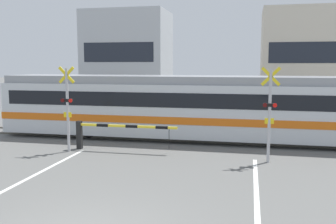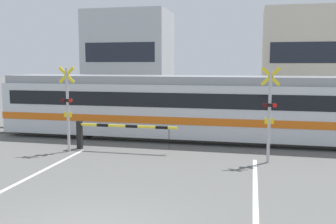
{
  "view_description": "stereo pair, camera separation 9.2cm",
  "coord_description": "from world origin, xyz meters",
  "px_view_note": "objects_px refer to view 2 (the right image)",
  "views": [
    {
      "loc": [
        3.19,
        -6.42,
        3.52
      ],
      "look_at": [
        0.0,
        8.09,
        1.6
      ],
      "focal_mm": 40.0,
      "sensor_mm": 36.0,
      "label": 1
    },
    {
      "loc": [
        3.28,
        -6.4,
        3.52
      ],
      "look_at": [
        0.0,
        8.09,
        1.6
      ],
      "focal_mm": 40.0,
      "sensor_mm": 36.0,
      "label": 2
    }
  ],
  "objects_px": {
    "crossing_signal_left": "(68,105)",
    "pedestrian": "(216,103)",
    "crossing_barrier_near": "(105,131)",
    "crossing_signal_right": "(269,110)",
    "crossing_barrier_far": "(238,115)",
    "commuter_train": "(234,107)"
  },
  "relations": [
    {
      "from": "commuter_train",
      "to": "crossing_barrier_far",
      "type": "bearing_deg",
      "value": 88.68
    },
    {
      "from": "crossing_signal_right",
      "to": "pedestrian",
      "type": "relative_size",
      "value": 1.91
    },
    {
      "from": "crossing_signal_left",
      "to": "crossing_barrier_far",
      "type": "bearing_deg",
      "value": 44.93
    },
    {
      "from": "crossing_signal_left",
      "to": "pedestrian",
      "type": "distance_m",
      "value": 11.21
    },
    {
      "from": "crossing_signal_left",
      "to": "pedestrian",
      "type": "relative_size",
      "value": 1.91
    },
    {
      "from": "crossing_signal_right",
      "to": "pedestrian",
      "type": "height_order",
      "value": "crossing_signal_right"
    },
    {
      "from": "crossing_barrier_far",
      "to": "commuter_train",
      "type": "bearing_deg",
      "value": -91.32
    },
    {
      "from": "crossing_barrier_near",
      "to": "crossing_signal_right",
      "type": "bearing_deg",
      "value": -4.99
    },
    {
      "from": "crossing_barrier_far",
      "to": "pedestrian",
      "type": "relative_size",
      "value": 2.37
    },
    {
      "from": "commuter_train",
      "to": "crossing_barrier_near",
      "type": "bearing_deg",
      "value": -149.53
    },
    {
      "from": "crossing_barrier_near",
      "to": "crossing_signal_left",
      "type": "xyz_separation_m",
      "value": [
        -1.31,
        -0.56,
        1.08
      ]
    },
    {
      "from": "crossing_signal_right",
      "to": "pedestrian",
      "type": "distance_m",
      "value": 10.44
    },
    {
      "from": "crossing_barrier_near",
      "to": "crossing_signal_right",
      "type": "height_order",
      "value": "crossing_signal_right"
    },
    {
      "from": "crossing_barrier_near",
      "to": "crossing_signal_left",
      "type": "bearing_deg",
      "value": -156.77
    },
    {
      "from": "crossing_barrier_near",
      "to": "crossing_barrier_far",
      "type": "bearing_deg",
      "value": 48.81
    },
    {
      "from": "crossing_signal_left",
      "to": "crossing_signal_right",
      "type": "distance_m",
      "value": 7.77
    },
    {
      "from": "pedestrian",
      "to": "crossing_signal_left",
      "type": "bearing_deg",
      "value": -116.3
    },
    {
      "from": "pedestrian",
      "to": "crossing_barrier_far",
      "type": "bearing_deg",
      "value": -67.13
    },
    {
      "from": "crossing_signal_left",
      "to": "crossing_signal_right",
      "type": "xyz_separation_m",
      "value": [
        7.77,
        0.0,
        0.0
      ]
    },
    {
      "from": "commuter_train",
      "to": "pedestrian",
      "type": "relative_size",
      "value": 12.29
    },
    {
      "from": "commuter_train",
      "to": "crossing_signal_right",
      "type": "height_order",
      "value": "crossing_signal_right"
    },
    {
      "from": "crossing_signal_right",
      "to": "commuter_train",
      "type": "bearing_deg",
      "value": 111.24
    }
  ]
}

